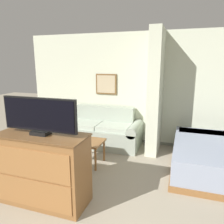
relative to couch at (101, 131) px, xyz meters
The scene contains 8 objects.
wall_back 1.64m from the couch, 21.36° to the left, with size 6.55×0.16×2.60m.
wall_partition_pillar 1.59m from the couch, ahead, with size 0.24×0.82×2.60m.
couch is the anchor object (origin of this frame).
coffee_table 1.06m from the couch, 84.87° to the right, with size 0.68×0.52×0.46m.
side_table 1.17m from the couch, behind, with size 0.49×0.49×0.54m.
table_lamp 1.27m from the couch, behind, with size 0.33×0.33×0.42m.
tv_dresser 2.33m from the couch, 88.46° to the right, with size 1.25×0.53×0.99m.
tv 2.49m from the couch, 88.46° to the right, with size 1.08×0.16×0.50m.
Camera 1 is at (0.59, -1.47, 1.92)m, focal length 35.00 mm.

